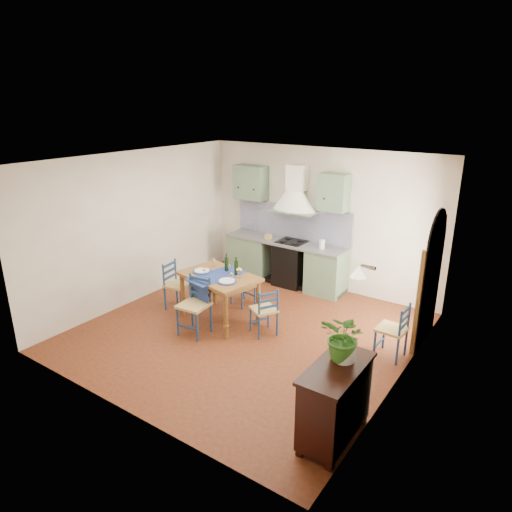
% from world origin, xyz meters
% --- Properties ---
extents(floor, '(5.00, 5.00, 0.00)m').
position_xyz_m(floor, '(0.00, 0.00, 0.00)').
color(floor, '#4A1D0F').
rests_on(floor, ground).
extents(back_wall, '(5.00, 0.96, 2.80)m').
position_xyz_m(back_wall, '(-0.47, 2.29, 1.05)').
color(back_wall, silver).
rests_on(back_wall, ground).
extents(right_wall, '(0.26, 5.00, 2.80)m').
position_xyz_m(right_wall, '(2.50, 0.28, 1.34)').
color(right_wall, silver).
rests_on(right_wall, ground).
extents(left_wall, '(0.04, 5.00, 2.80)m').
position_xyz_m(left_wall, '(-2.50, 0.00, 1.40)').
color(left_wall, silver).
rests_on(left_wall, ground).
extents(ceiling, '(5.00, 5.00, 0.01)m').
position_xyz_m(ceiling, '(0.00, 0.00, 2.80)').
color(ceiling, white).
rests_on(ceiling, back_wall).
extents(dining_table, '(1.46, 1.14, 1.15)m').
position_xyz_m(dining_table, '(-0.64, 0.09, 0.74)').
color(dining_table, brown).
rests_on(dining_table, ground).
extents(chair_near, '(0.49, 0.49, 0.96)m').
position_xyz_m(chair_near, '(-0.67, -0.50, 0.50)').
color(chair_near, navy).
rests_on(chair_near, ground).
extents(chair_far, '(0.44, 0.44, 0.79)m').
position_xyz_m(chair_far, '(-0.69, 0.81, 0.41)').
color(chair_far, navy).
rests_on(chair_far, ground).
extents(chair_left, '(0.46, 0.46, 0.88)m').
position_xyz_m(chair_left, '(-1.58, 0.02, 0.46)').
color(chair_left, navy).
rests_on(chair_left, ground).
extents(chair_right, '(0.52, 0.52, 0.81)m').
position_xyz_m(chair_right, '(0.28, 0.11, 0.42)').
color(chair_right, navy).
rests_on(chair_right, ground).
extents(chair_spare, '(0.42, 0.42, 0.86)m').
position_xyz_m(chair_spare, '(2.23, 0.59, 0.45)').
color(chair_spare, navy).
rests_on(chair_spare, ground).
extents(sideboard, '(0.50, 1.05, 0.94)m').
position_xyz_m(sideboard, '(2.26, -1.48, 0.51)').
color(sideboard, black).
rests_on(sideboard, ground).
extents(potted_plant, '(0.56, 0.50, 0.56)m').
position_xyz_m(potted_plant, '(2.26, -1.32, 1.21)').
color(potted_plant, '#337323').
rests_on(potted_plant, sideboard).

